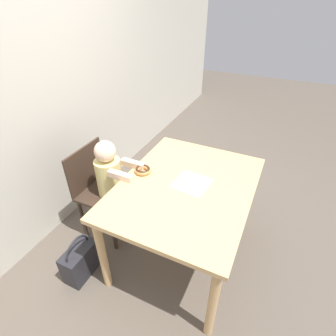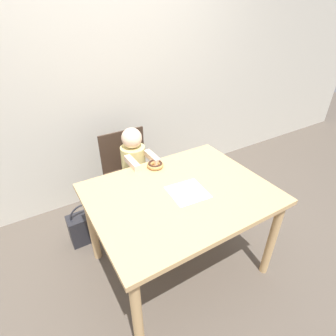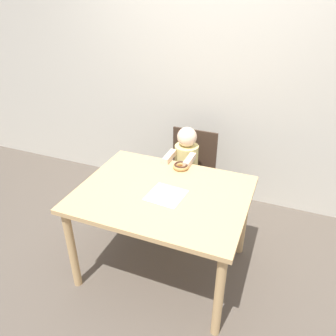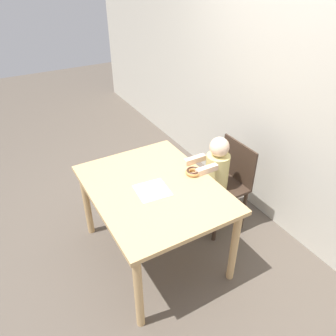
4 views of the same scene
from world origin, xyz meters
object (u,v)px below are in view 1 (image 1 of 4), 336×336
child_figure (112,189)px  donut (143,170)px  chair (101,189)px  handbag (81,260)px

child_figure → donut: 0.39m
chair → handbag: 0.60m
child_figure → handbag: child_figure is taller
chair → handbag: bearing=-166.2°
child_figure → handbag: (-0.50, -0.01, -0.36)m
chair → handbag: (-0.50, -0.12, -0.31)m
donut → child_figure: bearing=100.6°
chair → handbag: chair is taller
chair → handbag: size_ratio=2.14×
chair → child_figure: 0.12m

